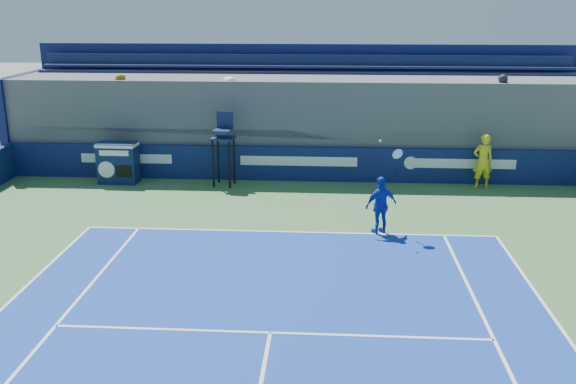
# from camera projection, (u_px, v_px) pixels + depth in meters

# --- Properties ---
(ball_person) EXTENTS (0.71, 0.51, 1.83)m
(ball_person) POSITION_uv_depth(u_px,v_px,m) (483.00, 161.00, 21.06)
(ball_person) COLOR yellow
(ball_person) RESTS_ON apron
(back_hoarding) EXTENTS (20.40, 0.21, 1.20)m
(back_hoarding) POSITION_uv_depth(u_px,v_px,m) (299.00, 164.00, 22.04)
(back_hoarding) COLOR #0D184C
(back_hoarding) RESTS_ON ground
(match_clock) EXTENTS (1.34, 0.76, 1.40)m
(match_clock) POSITION_uv_depth(u_px,v_px,m) (118.00, 162.00, 21.75)
(match_clock) COLOR #0E1B48
(match_clock) RESTS_ON ground
(umpire_chair) EXTENTS (0.79, 0.79, 2.48)m
(umpire_chair) POSITION_uv_depth(u_px,v_px,m) (223.00, 141.00, 21.23)
(umpire_chair) COLOR black
(umpire_chair) RESTS_ON ground
(tennis_player) EXTENTS (1.02, 0.75, 2.57)m
(tennis_player) POSITION_uv_depth(u_px,v_px,m) (381.00, 205.00, 16.94)
(tennis_player) COLOR #1530AA
(tennis_player) RESTS_ON apron
(stadium_seating) EXTENTS (21.00, 4.05, 4.40)m
(stadium_seating) POSITION_uv_depth(u_px,v_px,m) (301.00, 118.00, 23.65)
(stadium_seating) COLOR #4D4D51
(stadium_seating) RESTS_ON ground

